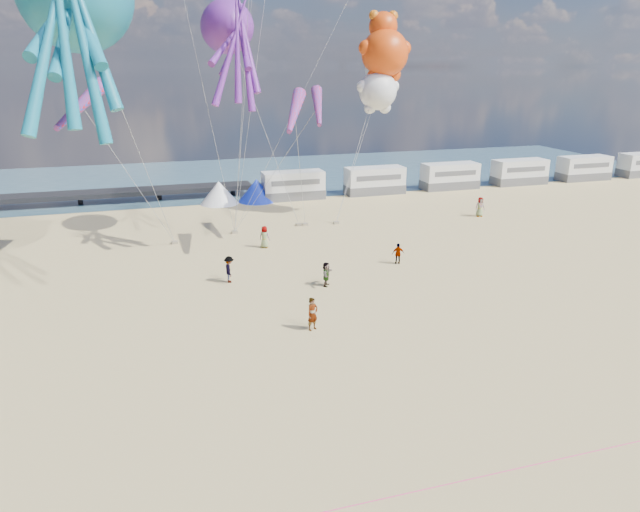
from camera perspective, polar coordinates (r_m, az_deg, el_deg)
The scene contains 27 objects.
ground at distance 25.19m, azimuth 6.86°, elevation -14.71°, with size 120.00×120.00×0.00m, color #D9BF7D.
water at distance 75.96m, azimuth -9.95°, elevation 7.76°, with size 120.00×120.00×0.00m, color #375969.
motorhome_0 at distance 62.24m, azimuth -2.71°, elevation 7.08°, with size 6.60×2.50×3.00m, color silver.
motorhome_1 at distance 65.16m, azimuth 5.49°, elevation 7.53°, with size 6.60×2.50×3.00m, color silver.
motorhome_2 at distance 69.27m, azimuth 12.86°, elevation 7.80°, with size 6.60×2.50×3.00m, color silver.
motorhome_3 at distance 74.37m, azimuth 19.31°, elevation 7.94°, with size 6.60×2.50×3.00m, color silver.
motorhome_4 at distance 80.28m, azimuth 24.89°, elevation 7.98°, with size 6.60×2.50×3.00m, color silver.
tent_white at distance 60.89m, azimuth -10.06°, elevation 6.27°, with size 4.00×4.00×2.40m, color white.
tent_blue at distance 61.47m, azimuth -6.34°, elevation 6.56°, with size 4.00×4.00×2.40m, color #1933CC.
rope_line at distance 21.61m, azimuth 12.50°, elevation -21.42°, with size 0.03×0.03×34.00m, color #F2338C.
standing_person at distance 31.13m, azimuth -0.75°, elevation -5.82°, with size 0.68×0.45×1.87m, color tan.
beachgoer_0 at distance 45.39m, azimuth -5.58°, elevation 1.91°, with size 0.65×0.42×1.77m, color #7F6659.
beachgoer_2 at distance 38.36m, azimuth -9.06°, elevation -1.34°, with size 0.88×0.68×1.80m, color #7F6659.
beachgoer_3 at distance 41.85m, azimuth 7.82°, elevation 0.23°, with size 1.00×0.58×1.55m, color #7F6659.
beachgoer_4 at distance 37.30m, azimuth 0.63°, elevation -1.82°, with size 0.95×0.40×1.63m, color #7F6659.
beachgoer_6 at distance 56.91m, azimuth 15.71°, elevation 4.75°, with size 0.69×0.45×1.88m, color #7F6659.
sandbag_a at distance 47.88m, azimuth -14.33°, elevation 1.32°, with size 0.50×0.35×0.22m, color gray.
sandbag_b at distance 51.79m, azimuth -2.14°, elevation 3.18°, with size 0.50×0.35×0.22m, color gray.
sandbag_c at distance 52.35m, azimuth 1.63°, elevation 3.35°, with size 0.50×0.35×0.22m, color gray.
sandbag_d at distance 51.80m, azimuth -1.50°, elevation 3.19°, with size 0.50×0.35×0.22m, color gray.
sandbag_e at distance 49.87m, azimuth -8.53°, elevation 2.38°, with size 0.50×0.35×0.22m, color gray.
kite_octopus_purple at distance 47.25m, azimuth -9.29°, elevation 21.69°, with size 3.87×9.03×10.32m, color #6D2590, non-canonical shape.
kite_panda at distance 53.50m, azimuth 5.81°, elevation 16.12°, with size 4.15×3.90×5.85m, color white, non-canonical shape.
kite_teddy_orange at distance 53.76m, azimuth 6.50°, elevation 19.50°, with size 5.06×4.76×7.14m, color #E3440C, non-canonical shape.
windsock_left at distance 41.91m, azimuth -22.78°, elevation 13.76°, with size 1.10×7.00×7.00m, color red, non-canonical shape.
windsock_mid at distance 41.75m, azimuth -2.56°, elevation 14.22°, with size 1.00×5.39×5.39m, color red, non-canonical shape.
windsock_right at distance 45.60m, azimuth -0.21°, elevation 14.69°, with size 0.90×4.98×4.98m, color red, non-canonical shape.
Camera 1 is at (-8.84, -19.19, 13.71)m, focal length 32.00 mm.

